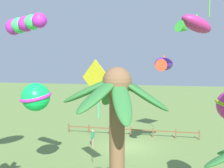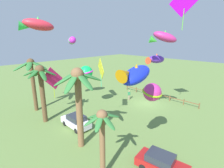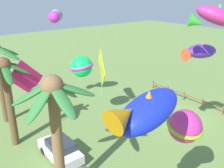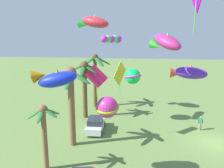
# 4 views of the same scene
# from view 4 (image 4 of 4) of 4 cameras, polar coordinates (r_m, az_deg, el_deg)

# --- Properties ---
(ground_plane) EXTENTS (120.00, 120.00, 0.00)m
(ground_plane) POSITION_cam_4_polar(r_m,az_deg,el_deg) (26.91, 22.19, -12.56)
(ground_plane) COLOR olive
(palm_tree_0) EXTENTS (2.57, 2.59, 5.46)m
(palm_tree_0) POSITION_cam_4_polar(r_m,az_deg,el_deg) (20.13, -15.41, -8.92)
(palm_tree_0) COLOR brown
(palm_tree_0) RESTS_ON ground
(palm_tree_1) EXTENTS (4.57, 4.54, 7.48)m
(palm_tree_1) POSITION_cam_4_polar(r_m,az_deg,el_deg) (34.05, -3.94, 3.75)
(palm_tree_1) COLOR brown
(palm_tree_1) RESTS_ON ground
(palm_tree_2) EXTENTS (4.21, 4.08, 7.68)m
(palm_tree_2) POSITION_cam_4_polar(r_m,az_deg,el_deg) (23.17, -9.40, -1.24)
(palm_tree_2) COLOR brown
(palm_tree_2) RESTS_ON ground
(palm_tree_3) EXTENTS (3.40, 3.70, 7.11)m
(palm_tree_3) POSITION_cam_4_polar(r_m,az_deg,el_deg) (30.21, -6.34, 1.45)
(palm_tree_3) COLOR brown
(palm_tree_3) RESTS_ON ground
(parked_car_0) EXTENTS (3.91, 1.77, 1.51)m
(parked_car_0) POSITION_cam_4_polar(r_m,az_deg,el_deg) (27.47, -3.82, -9.24)
(parked_car_0) COLOR silver
(parked_car_0) RESTS_ON ground
(spectator_0) EXTENTS (0.31, 0.54, 1.59)m
(spectator_0) POSITION_cam_4_polar(r_m,az_deg,el_deg) (29.22, 19.58, -8.47)
(spectator_0) COLOR gray
(spectator_0) RESTS_ON ground
(kite_tube_0) EXTENTS (3.00, 2.08, 0.95)m
(kite_tube_0) POSITION_cam_4_polar(r_m,az_deg,el_deg) (27.40, 0.00, 10.30)
(kite_tube_0) COLOR #CB29CF
(kite_fish_2) EXTENTS (2.81, 2.61, 1.59)m
(kite_fish_2) POSITION_cam_4_polar(r_m,az_deg,el_deg) (18.22, 12.21, 9.37)
(kite_fish_2) COLOR #B72978
(kite_fish_3) EXTENTS (1.57, 3.04, 1.26)m
(kite_fish_3) POSITION_cam_4_polar(r_m,az_deg,el_deg) (20.77, 17.14, 2.49)
(kite_fish_3) COLOR #5726B3
(kite_fish_4) EXTENTS (1.59, 3.22, 1.53)m
(kite_fish_4) POSITION_cam_4_polar(r_m,az_deg,el_deg) (17.13, -12.98, 1.20)
(kite_fish_4) COLOR #1527DA
(kite_diamond_5) EXTENTS (2.14, 1.07, 3.30)m
(kite_diamond_5) POSITION_cam_4_polar(r_m,az_deg,el_deg) (23.99, 1.82, 2.34)
(kite_diamond_5) COLOR gold
(kite_diamond_6) EXTENTS (0.54, 2.86, 4.04)m
(kite_diamond_6) POSITION_cam_4_polar(r_m,az_deg,el_deg) (29.82, -3.66, 1.68)
(kite_diamond_6) COLOR #D41A61
(kite_ball_7) EXTENTS (2.80, 2.80, 1.80)m
(kite_ball_7) POSITION_cam_4_polar(r_m,az_deg,el_deg) (28.48, 4.76, 1.78)
(kite_ball_7) COLOR #11DD57
(kite_fish_8) EXTENTS (2.78, 4.31, 1.86)m
(kite_fish_8) POSITION_cam_4_polar(r_m,az_deg,el_deg) (31.05, -4.26, 13.97)
(kite_fish_8) COLOR red
(kite_ball_9) EXTENTS (1.89, 1.90, 1.54)m
(kite_ball_9) POSITION_cam_4_polar(r_m,az_deg,el_deg) (17.62, -1.09, -5.35)
(kite_ball_9) COLOR #C42D89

